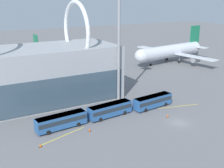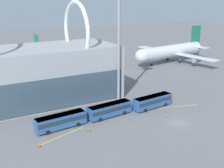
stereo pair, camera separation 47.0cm
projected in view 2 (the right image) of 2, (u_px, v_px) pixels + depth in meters
The scene contains 12 objects.
ground_plane at pixel (179, 123), 63.79m from camera, with size 440.00×440.00×0.00m, color slate.
airliner_at_gate_far at pixel (49, 65), 93.04m from camera, with size 39.86×38.65×14.43m.
airliner_parked_remote at pixel (173, 51), 123.44m from camera, with size 41.48×42.91×15.14m.
shuttle_bus_0 at pixel (61, 120), 60.66m from camera, with size 11.45×3.49×3.18m.
shuttle_bus_1 at pixel (110, 109), 66.86m from camera, with size 11.47×3.65×3.18m.
shuttle_bus_2 at pixel (153, 101), 72.25m from camera, with size 11.48×3.71×3.18m.
floodlight_mast at pixel (119, 24), 72.08m from camera, with size 3.18×3.18×32.38m.
lane_stripe_2 at pixel (178, 106), 73.56m from camera, with size 11.36×0.25×0.01m, color yellow.
lane_stripe_4 at pixel (62, 136), 57.86m from camera, with size 11.33×0.25×0.01m, color yellow.
traffic_cone_0 at pixel (89, 130), 59.74m from camera, with size 0.54×0.54×0.74m.
traffic_cone_1 at pixel (40, 145), 53.52m from camera, with size 0.59×0.59×0.66m.
traffic_cone_2 at pixel (167, 116), 66.82m from camera, with size 0.56×0.56×0.66m.
Camera 2 is at (-41.95, -43.41, 27.12)m, focal length 45.00 mm.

